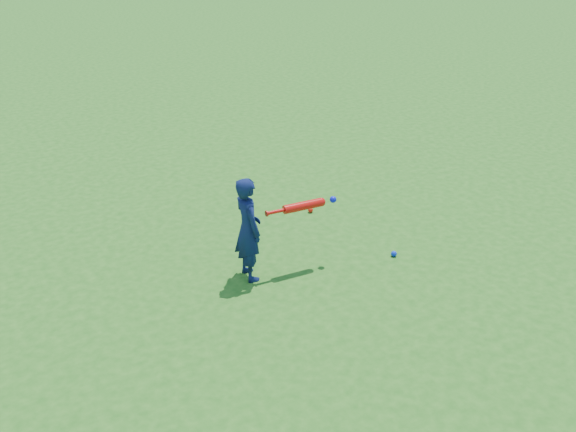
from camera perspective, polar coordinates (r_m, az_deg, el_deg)
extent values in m
plane|color=#216117|center=(7.57, -9.87, -5.33)|extent=(80.00, 80.00, 0.00)
imported|color=#0E1843|center=(7.19, -3.57, -1.16)|extent=(0.32, 0.47, 1.23)
sphere|color=red|center=(8.98, 2.01, 0.53)|extent=(0.07, 0.07, 0.07)
sphere|color=#0C2BD4|center=(7.97, 9.40, -3.33)|extent=(0.07, 0.07, 0.07)
cylinder|color=red|center=(7.14, -1.91, 0.21)|extent=(0.02, 0.07, 0.07)
cylinder|color=red|center=(7.18, -1.09, 0.39)|extent=(0.23, 0.06, 0.04)
cylinder|color=red|center=(7.32, 1.33, 0.90)|extent=(0.48, 0.13, 0.10)
sphere|color=red|center=(7.43, 2.96, 1.25)|extent=(0.10, 0.10, 0.10)
sphere|color=#0C15DC|center=(7.50, 4.03, 1.47)|extent=(0.08, 0.08, 0.08)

